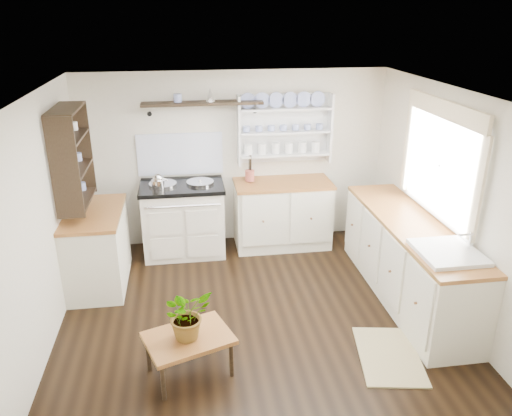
% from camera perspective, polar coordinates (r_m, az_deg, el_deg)
% --- Properties ---
extents(floor, '(4.00, 3.80, 0.01)m').
position_cam_1_polar(floor, '(5.41, -0.08, -11.90)').
color(floor, black).
rests_on(floor, ground).
extents(wall_back, '(4.00, 0.02, 2.30)m').
position_cam_1_polar(wall_back, '(6.65, -2.47, 5.62)').
color(wall_back, beige).
rests_on(wall_back, ground).
extents(wall_right, '(0.02, 3.80, 2.30)m').
position_cam_1_polar(wall_right, '(5.51, 20.98, 0.63)').
color(wall_right, beige).
rests_on(wall_right, ground).
extents(wall_left, '(0.02, 3.80, 2.30)m').
position_cam_1_polar(wall_left, '(5.01, -23.37, -1.79)').
color(wall_left, beige).
rests_on(wall_left, ground).
extents(ceiling, '(4.00, 3.80, 0.01)m').
position_cam_1_polar(ceiling, '(4.56, -0.10, 12.93)').
color(ceiling, white).
rests_on(ceiling, wall_back).
extents(window, '(0.08, 1.55, 1.22)m').
position_cam_1_polar(window, '(5.48, 20.36, 5.22)').
color(window, white).
rests_on(window, wall_right).
extents(aga_cooker, '(1.05, 0.73, 0.97)m').
position_cam_1_polar(aga_cooker, '(6.53, -8.27, -1.15)').
color(aga_cooker, silver).
rests_on(aga_cooker, floor).
extents(back_cabinets, '(1.27, 0.63, 0.90)m').
position_cam_1_polar(back_cabinets, '(6.68, 3.02, -0.57)').
color(back_cabinets, '#EFE7CE').
rests_on(back_cabinets, floor).
extents(right_cabinets, '(0.62, 2.43, 0.90)m').
position_cam_1_polar(right_cabinets, '(5.72, 16.94, -5.61)').
color(right_cabinets, '#EFE7CE').
rests_on(right_cabinets, floor).
extents(belfast_sink, '(0.55, 0.60, 0.45)m').
position_cam_1_polar(belfast_sink, '(4.99, 20.91, -5.98)').
color(belfast_sink, white).
rests_on(belfast_sink, right_cabinets).
extents(left_cabinets, '(0.62, 1.13, 0.90)m').
position_cam_1_polar(left_cabinets, '(6.02, -17.66, -4.28)').
color(left_cabinets, '#EFE7CE').
rests_on(left_cabinets, floor).
extents(plate_rack, '(1.20, 0.22, 0.90)m').
position_cam_1_polar(plate_rack, '(6.61, 3.19, 9.13)').
color(plate_rack, white).
rests_on(plate_rack, wall_back).
extents(high_shelf, '(1.50, 0.29, 0.16)m').
position_cam_1_polar(high_shelf, '(6.33, -6.14, 11.74)').
color(high_shelf, black).
rests_on(high_shelf, wall_back).
extents(left_shelving, '(0.28, 0.80, 1.05)m').
position_cam_1_polar(left_shelving, '(5.67, -20.30, 5.61)').
color(left_shelving, black).
rests_on(left_shelving, wall_left).
extents(kettle, '(0.16, 0.16, 0.20)m').
position_cam_1_polar(kettle, '(6.23, -11.11, 2.94)').
color(kettle, silver).
rests_on(kettle, aga_cooker).
extents(utensil_crock, '(0.12, 0.12, 0.14)m').
position_cam_1_polar(utensil_crock, '(6.51, -0.73, 3.72)').
color(utensil_crock, '#984538').
rests_on(utensil_crock, back_cabinets).
extents(center_table, '(0.85, 0.72, 0.39)m').
position_cam_1_polar(center_table, '(4.49, -7.70, -14.79)').
color(center_table, brown).
rests_on(center_table, floor).
extents(potted_plant, '(0.53, 0.51, 0.45)m').
position_cam_1_polar(potted_plant, '(4.33, -7.89, -11.91)').
color(potted_plant, '#3F7233').
rests_on(potted_plant, center_table).
extents(floor_rug, '(0.69, 0.93, 0.02)m').
position_cam_1_polar(floor_rug, '(4.99, 14.94, -15.99)').
color(floor_rug, '#998B59').
rests_on(floor_rug, floor).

